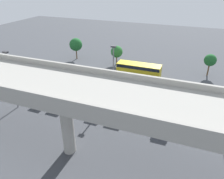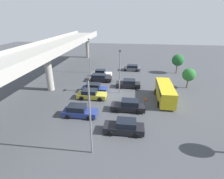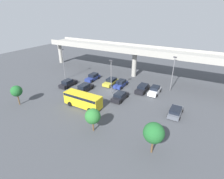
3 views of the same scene
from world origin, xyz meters
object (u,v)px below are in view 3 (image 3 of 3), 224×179
object	(u,v)px
parked_car_1	(93,77)
tree_front_centre	(93,116)
parked_car_6	(142,88)
parked_car_5	(120,96)
lamp_post_by_overpass	(173,72)
parked_car_4	(121,84)
parked_car_2	(84,88)
parked_car_3	(111,82)
tree_front_right	(154,133)
parked_car_0	(68,83)
shuttle_bus	(83,99)
parked_car_7	(155,90)
lamp_post_mid_lot	(63,62)
tree_front_left	(16,91)
traffic_cone	(90,98)
parked_car_8	(175,112)
lamp_post_near_aisle	(111,75)

from	to	relation	value
parked_car_1	tree_front_centre	bearing A→B (deg)	35.57
parked_car_1	parked_car_6	size ratio (longest dim) A/B	1.00
parked_car_5	lamp_post_by_overpass	xyz separation A→B (m)	(8.05, 9.40, 3.93)
parked_car_4	parked_car_2	bearing A→B (deg)	-43.06
parked_car_3	tree_front_right	size ratio (longest dim) A/B	1.07
parked_car_4	lamp_post_by_overpass	world-z (taller)	lamp_post_by_overpass
parked_car_0	lamp_post_by_overpass	bearing A→B (deg)	-66.76
parked_car_5	shuttle_bus	xyz separation A→B (m)	(-4.81, -5.98, 0.84)
parked_car_7	tree_front_centre	world-z (taller)	tree_front_centre
parked_car_4	lamp_post_mid_lot	size ratio (longest dim) A/B	0.56
parked_car_7	tree_front_left	distance (m)	28.01
parked_car_4	tree_front_centre	distance (m)	17.63
lamp_post_mid_lot	traffic_cone	size ratio (longest dim) A/B	11.51
parked_car_6	traffic_cone	size ratio (longest dim) A/B	6.60
parked_car_1	tree_front_left	world-z (taller)	tree_front_left
parked_car_3	parked_car_0	bearing A→B (deg)	-54.65
parked_car_4	lamp_post_mid_lot	xyz separation A→B (m)	(-14.90, -3.10, 3.99)
parked_car_5	parked_car_8	distance (m)	11.14
parked_car_6	shuttle_bus	bearing A→B (deg)	-31.83
parked_car_6	lamp_post_by_overpass	bearing A→B (deg)	122.06
parked_car_3	tree_front_left	world-z (taller)	tree_front_left
parked_car_1	tree_front_centre	world-z (taller)	tree_front_centre
parked_car_6	parked_car_8	bearing A→B (deg)	53.45
shuttle_bus	tree_front_left	bearing A→B (deg)	-153.70
shuttle_bus	parked_car_7	bearing A→B (deg)	50.19
traffic_cone	parked_car_5	bearing A→B (deg)	29.46
parked_car_2	traffic_cone	xyz separation A→B (m)	(3.48, -2.68, -0.44)
parked_car_8	lamp_post_near_aisle	xyz separation A→B (m)	(-14.06, 1.79, 3.80)
parked_car_7	traffic_cone	bearing A→B (deg)	-49.21
parked_car_1	lamp_post_mid_lot	bearing A→B (deg)	-63.24
parked_car_6	parked_car_7	xyz separation A→B (m)	(2.75, 0.25, 0.02)
parked_car_5	parked_car_7	distance (m)	8.24
parked_car_3	lamp_post_mid_lot	xyz separation A→B (m)	(-12.21, -2.98, 3.99)
parked_car_6	tree_front_left	bearing A→B (deg)	-46.86
parked_car_4	tree_front_left	bearing A→B (deg)	-36.93
shuttle_bus	tree_front_left	distance (m)	12.69
parked_car_4	tree_front_left	distance (m)	22.13
parked_car_1	parked_car_4	distance (m)	8.33
lamp_post_near_aisle	traffic_cone	size ratio (longest dim) A/B	10.87
parked_car_8	lamp_post_by_overpass	world-z (taller)	lamp_post_by_overpass
tree_front_centre	parked_car_8	bearing A→B (deg)	47.01
shuttle_bus	parked_car_8	bearing A→B (deg)	19.58
lamp_post_mid_lot	parked_car_6	bearing A→B (deg)	8.55
parked_car_3	shuttle_bus	xyz separation A→B (m)	(0.77, -11.89, 0.84)
parked_car_6	tree_front_centre	size ratio (longest dim) A/B	1.21
parked_car_6	tree_front_left	xyz separation A→B (m)	(-18.75, -17.57, 2.16)
parked_car_2	parked_car_8	distance (m)	20.00
parked_car_3	parked_car_6	world-z (taller)	parked_car_3
lamp_post_by_overpass	tree_front_right	bearing A→B (deg)	-83.65
parked_car_6	parked_car_4	bearing A→B (deg)	-90.32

